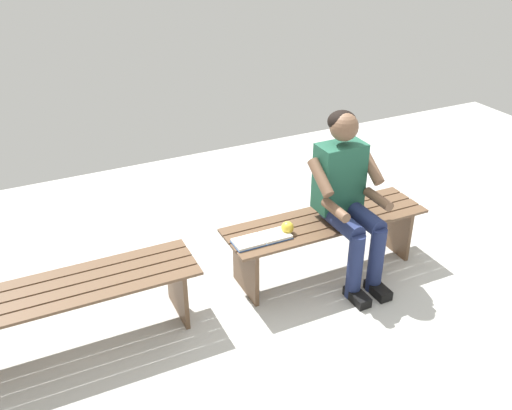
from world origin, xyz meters
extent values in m
cube|color=#B2B2AD|center=(0.92, 1.00, -0.02)|extent=(10.00, 7.00, 0.04)
cube|color=brown|center=(0.00, -0.17, 0.43)|extent=(1.54, 0.11, 0.02)
cube|color=brown|center=(0.00, -0.06, 0.43)|extent=(1.54, 0.11, 0.02)
cube|color=brown|center=(0.00, 0.06, 0.43)|extent=(1.54, 0.11, 0.02)
cube|color=brown|center=(0.00, 0.17, 0.43)|extent=(1.54, 0.11, 0.02)
cube|color=brown|center=(-0.65, 0.01, 0.21)|extent=(0.03, 0.39, 0.42)
cube|color=brown|center=(0.65, -0.01, 0.21)|extent=(0.03, 0.39, 0.42)
cube|color=brown|center=(1.84, -0.17, 0.43)|extent=(1.60, 0.11, 0.02)
cube|color=brown|center=(1.84, -0.06, 0.43)|extent=(1.60, 0.11, 0.02)
cube|color=brown|center=(1.84, 0.06, 0.43)|extent=(1.60, 0.11, 0.02)
cube|color=brown|center=(1.85, 0.17, 0.43)|extent=(1.60, 0.11, 0.02)
cube|color=brown|center=(1.17, 0.01, 0.21)|extent=(0.03, 0.39, 0.42)
cube|color=#1E513D|center=(-0.10, -0.02, 0.76)|extent=(0.34, 0.20, 0.50)
sphere|color=brown|center=(-0.10, -0.01, 1.14)|extent=(0.20, 0.20, 0.20)
ellipsoid|color=black|center=(-0.10, -0.04, 1.17)|extent=(0.20, 0.19, 0.15)
cylinder|color=navy|center=(-0.19, 0.18, 0.51)|extent=(0.13, 0.40, 0.13)
cylinder|color=navy|center=(-0.01, 0.18, 0.51)|extent=(0.13, 0.40, 0.13)
cylinder|color=navy|center=(-0.19, 0.38, 0.26)|extent=(0.11, 0.11, 0.51)
cube|color=black|center=(-0.19, 0.44, 0.04)|extent=(0.10, 0.22, 0.07)
cylinder|color=navy|center=(-0.01, 0.38, 0.26)|extent=(0.11, 0.11, 0.51)
cube|color=black|center=(-0.01, 0.44, 0.04)|extent=(0.10, 0.22, 0.07)
cylinder|color=brown|center=(-0.31, 0.06, 0.83)|extent=(0.08, 0.28, 0.23)
cylinder|color=brown|center=(-0.28, 0.22, 0.65)|extent=(0.07, 0.26, 0.07)
cylinder|color=brown|center=(0.11, 0.06, 0.83)|extent=(0.08, 0.28, 0.23)
cylinder|color=brown|center=(0.08, 0.22, 0.65)|extent=(0.07, 0.26, 0.07)
sphere|color=gold|center=(0.35, 0.04, 0.49)|extent=(0.09, 0.09, 0.09)
cube|color=white|center=(0.45, 0.05, 0.45)|extent=(0.20, 0.15, 0.02)
cube|color=white|center=(0.65, 0.05, 0.45)|extent=(0.20, 0.15, 0.02)
cube|color=#1E478C|center=(0.55, 0.05, 0.44)|extent=(0.41, 0.16, 0.01)
camera|label=1|loc=(1.99, 2.93, 2.50)|focal=38.85mm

